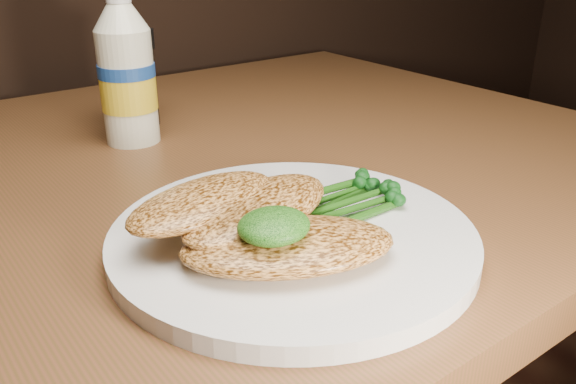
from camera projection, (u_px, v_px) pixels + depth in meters
plate at (293, 237)px, 0.49m from camera, size 0.30×0.30×0.02m
chicken_front at (288, 246)px, 0.43m from camera, size 0.18×0.15×0.03m
chicken_mid at (258, 208)px, 0.47m from camera, size 0.17×0.12×0.02m
chicken_back at (203, 201)px, 0.47m from camera, size 0.15×0.10×0.02m
pesto_front at (274, 226)px, 0.42m from camera, size 0.06×0.06×0.02m
broccolini_bundle at (337, 199)px, 0.51m from camera, size 0.16×0.14×0.02m
mayo_bottle at (126, 65)px, 0.69m from camera, size 0.09×0.09×0.19m
pepper_grinder at (138, 79)px, 0.76m from camera, size 0.06×0.06×0.12m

